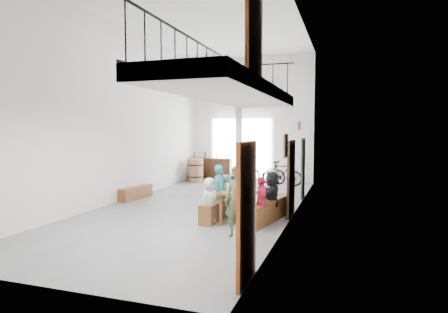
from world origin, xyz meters
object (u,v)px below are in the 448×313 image
(bench_inner, at_px, (221,208))
(oak_barrel, at_px, (195,171))
(tasting_table, at_px, (247,192))
(host_standing, at_px, (237,202))
(serving_counter, at_px, (211,169))
(bicycle_near, at_px, (266,172))
(side_bench, at_px, (136,193))

(bench_inner, bearing_deg, oak_barrel, 120.97)
(tasting_table, height_order, host_standing, host_standing)
(bench_inner, height_order, oak_barrel, oak_barrel)
(host_standing, bearing_deg, serving_counter, 119.81)
(bench_inner, relative_size, bicycle_near, 1.13)
(tasting_table, xyz_separation_m, bicycle_near, (-0.88, 6.48, -0.22))
(tasting_table, bearing_deg, oak_barrel, 130.48)
(bench_inner, distance_m, host_standing, 1.98)
(tasting_table, relative_size, host_standing, 1.33)
(bicycle_near, bearing_deg, side_bench, 164.81)
(host_standing, height_order, bicycle_near, host_standing)
(oak_barrel, distance_m, serving_counter, 0.94)
(bench_inner, distance_m, serving_counter, 7.25)
(tasting_table, distance_m, serving_counter, 7.54)
(oak_barrel, distance_m, bicycle_near, 3.04)
(tasting_table, distance_m, oak_barrel, 7.01)
(tasting_table, bearing_deg, side_bench, 166.73)
(side_bench, distance_m, host_standing, 5.50)
(tasting_table, bearing_deg, bench_inner, -171.94)
(side_bench, xyz_separation_m, oak_barrel, (0.34, 4.29, 0.31))
(tasting_table, distance_m, bench_inner, 0.85)
(side_bench, bearing_deg, serving_counter, 81.70)
(side_bench, xyz_separation_m, serving_counter, (0.75, 5.14, 0.30))
(oak_barrel, bearing_deg, serving_counter, 64.52)
(side_bench, relative_size, oak_barrel, 1.42)
(tasting_table, distance_m, side_bench, 4.51)
(serving_counter, xyz_separation_m, bicycle_near, (2.57, -0.22, -0.01))
(side_bench, height_order, oak_barrel, oak_barrel)
(oak_barrel, height_order, host_standing, host_standing)
(bench_inner, distance_m, side_bench, 3.83)
(host_standing, bearing_deg, oak_barrel, 124.60)
(bench_inner, relative_size, host_standing, 1.37)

